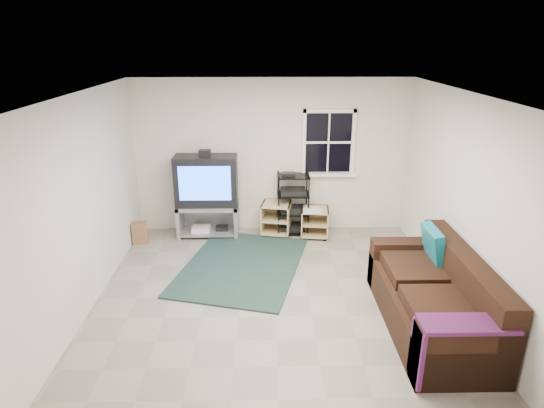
{
  "coord_description": "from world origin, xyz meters",
  "views": [
    {
      "loc": [
        -0.12,
        -5.16,
        3.2
      ],
      "look_at": [
        -0.02,
        0.4,
        1.15
      ],
      "focal_mm": 30.0,
      "sensor_mm": 36.0,
      "label": 1
    }
  ],
  "objects_px": {
    "side_table_left": "(277,217)",
    "side_table_right": "(315,220)",
    "av_rack": "(293,207)",
    "sofa": "(435,300)",
    "tv_unit": "(207,189)"
  },
  "relations": [
    {
      "from": "side_table_left",
      "to": "side_table_right",
      "type": "xyz_separation_m",
      "value": [
        0.64,
        -0.13,
        -0.01
      ]
    },
    {
      "from": "av_rack",
      "to": "sofa",
      "type": "xyz_separation_m",
      "value": [
        1.47,
        -2.75,
        -0.11
      ]
    },
    {
      "from": "av_rack",
      "to": "side_table_left",
      "type": "xyz_separation_m",
      "value": [
        -0.28,
        -0.0,
        -0.17
      ]
    },
    {
      "from": "side_table_left",
      "to": "sofa",
      "type": "height_order",
      "value": "sofa"
    },
    {
      "from": "tv_unit",
      "to": "side_table_left",
      "type": "xyz_separation_m",
      "value": [
        1.16,
        0.06,
        -0.52
      ]
    },
    {
      "from": "tv_unit",
      "to": "side_table_right",
      "type": "bearing_deg",
      "value": -2.42
    },
    {
      "from": "av_rack",
      "to": "side_table_right",
      "type": "relative_size",
      "value": 2.08
    },
    {
      "from": "side_table_left",
      "to": "av_rack",
      "type": "bearing_deg",
      "value": 0.77
    },
    {
      "from": "tv_unit",
      "to": "av_rack",
      "type": "distance_m",
      "value": 1.49
    },
    {
      "from": "av_rack",
      "to": "side_table_left",
      "type": "distance_m",
      "value": 0.32
    },
    {
      "from": "av_rack",
      "to": "side_table_left",
      "type": "height_order",
      "value": "av_rack"
    },
    {
      "from": "av_rack",
      "to": "tv_unit",
      "type": "bearing_deg",
      "value": -177.58
    },
    {
      "from": "tv_unit",
      "to": "side_table_left",
      "type": "distance_m",
      "value": 1.28
    },
    {
      "from": "av_rack",
      "to": "side_table_right",
      "type": "distance_m",
      "value": 0.43
    },
    {
      "from": "side_table_right",
      "to": "sofa",
      "type": "distance_m",
      "value": 2.84
    }
  ]
}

